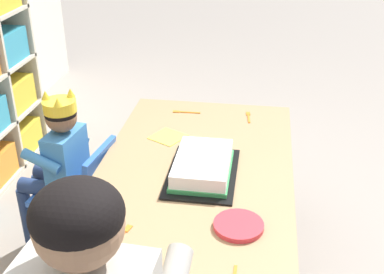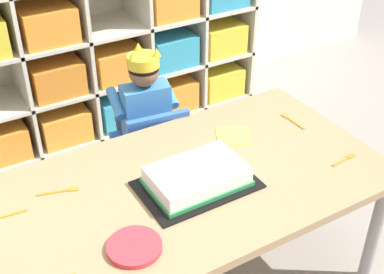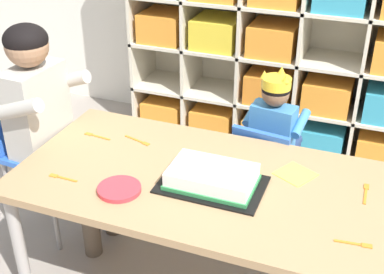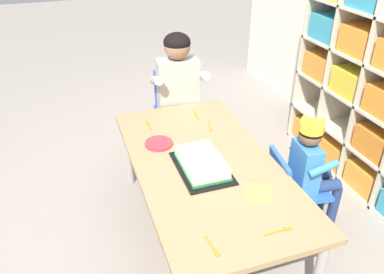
{
  "view_description": "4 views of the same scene",
  "coord_description": "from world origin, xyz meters",
  "px_view_note": "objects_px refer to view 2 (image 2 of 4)",
  "views": [
    {
      "loc": [
        -1.61,
        -0.25,
        1.6
      ],
      "look_at": [
        0.09,
        0.01,
        0.71
      ],
      "focal_mm": 46.2,
      "sensor_mm": 36.0,
      "label": 1
    },
    {
      "loc": [
        -0.69,
        -1.25,
        1.72
      ],
      "look_at": [
        0.06,
        0.02,
        0.73
      ],
      "focal_mm": 48.33,
      "sensor_mm": 36.0,
      "label": 2
    },
    {
      "loc": [
        0.58,
        -1.63,
        1.72
      ],
      "look_at": [
        -0.01,
        -0.09,
        0.8
      ],
      "focal_mm": 48.11,
      "sensor_mm": 36.0,
      "label": 3
    },
    {
      "loc": [
        1.69,
        -0.65,
        1.81
      ],
      "look_at": [
        -0.05,
        -0.06,
        0.72
      ],
      "focal_mm": 35.83,
      "sensor_mm": 36.0,
      "label": 4
    }
  ],
  "objects_px": {
    "fork_by_napkin": "(292,120)",
    "fork_at_table_front_edge": "(3,217)",
    "activity_table": "(180,196)",
    "fork_near_child_seat": "(345,159)",
    "child_with_crown": "(143,108)",
    "classroom_chair_blue": "(152,147)",
    "fork_near_cake_tray": "(61,191)",
    "birthday_cake_on_tray": "(197,178)",
    "paper_plate_stack": "(134,247)"
  },
  "relations": [
    {
      "from": "fork_by_napkin",
      "to": "fork_at_table_front_edge",
      "type": "bearing_deg",
      "value": -91.77
    },
    {
      "from": "activity_table",
      "to": "fork_near_child_seat",
      "type": "distance_m",
      "value": 0.65
    },
    {
      "from": "fork_near_child_seat",
      "to": "fork_by_napkin",
      "type": "xyz_separation_m",
      "value": [
        0.01,
        0.32,
        0.0
      ]
    },
    {
      "from": "child_with_crown",
      "to": "fork_near_child_seat",
      "type": "xyz_separation_m",
      "value": [
        0.46,
        -0.81,
        0.05
      ]
    },
    {
      "from": "activity_table",
      "to": "fork_near_child_seat",
      "type": "height_order",
      "value": "fork_near_child_seat"
    },
    {
      "from": "classroom_chair_blue",
      "to": "child_with_crown",
      "type": "xyz_separation_m",
      "value": [
        0.01,
        0.1,
        0.16
      ]
    },
    {
      "from": "activity_table",
      "to": "classroom_chair_blue",
      "type": "xyz_separation_m",
      "value": [
        0.15,
        0.52,
        -0.15
      ]
    },
    {
      "from": "classroom_chair_blue",
      "to": "fork_by_napkin",
      "type": "relative_size",
      "value": 4.26
    },
    {
      "from": "classroom_chair_blue",
      "to": "fork_near_cake_tray",
      "type": "relative_size",
      "value": 4.19
    },
    {
      "from": "birthday_cake_on_tray",
      "to": "child_with_crown",
      "type": "bearing_deg",
      "value": 80.7
    },
    {
      "from": "fork_near_child_seat",
      "to": "fork_by_napkin",
      "type": "height_order",
      "value": "same"
    },
    {
      "from": "classroom_chair_blue",
      "to": "child_with_crown",
      "type": "relative_size",
      "value": 0.71
    },
    {
      "from": "classroom_chair_blue",
      "to": "birthday_cake_on_tray",
      "type": "xyz_separation_m",
      "value": [
        -0.1,
        -0.56,
        0.23
      ]
    },
    {
      "from": "classroom_chair_blue",
      "to": "birthday_cake_on_tray",
      "type": "distance_m",
      "value": 0.61
    },
    {
      "from": "classroom_chair_blue",
      "to": "fork_by_napkin",
      "type": "distance_m",
      "value": 0.65
    },
    {
      "from": "paper_plate_stack",
      "to": "fork_near_cake_tray",
      "type": "distance_m",
      "value": 0.39
    },
    {
      "from": "child_with_crown",
      "to": "fork_at_table_front_edge",
      "type": "height_order",
      "value": "child_with_crown"
    },
    {
      "from": "paper_plate_stack",
      "to": "fork_near_cake_tray",
      "type": "height_order",
      "value": "paper_plate_stack"
    },
    {
      "from": "classroom_chair_blue",
      "to": "fork_near_cake_tray",
      "type": "bearing_deg",
      "value": 40.76
    },
    {
      "from": "birthday_cake_on_tray",
      "to": "activity_table",
      "type": "bearing_deg",
      "value": 143.91
    },
    {
      "from": "fork_at_table_front_edge",
      "to": "fork_near_cake_tray",
      "type": "xyz_separation_m",
      "value": [
        0.21,
        0.03,
        0.0
      ]
    },
    {
      "from": "birthday_cake_on_tray",
      "to": "paper_plate_stack",
      "type": "distance_m",
      "value": 0.36
    },
    {
      "from": "fork_near_cake_tray",
      "to": "fork_by_napkin",
      "type": "relative_size",
      "value": 1.02
    },
    {
      "from": "activity_table",
      "to": "fork_near_cake_tray",
      "type": "height_order",
      "value": "fork_near_cake_tray"
    },
    {
      "from": "paper_plate_stack",
      "to": "fork_near_child_seat",
      "type": "bearing_deg",
      "value": 0.64
    },
    {
      "from": "classroom_chair_blue",
      "to": "activity_table",
      "type": "bearing_deg",
      "value": 81.93
    },
    {
      "from": "classroom_chair_blue",
      "to": "fork_at_table_front_edge",
      "type": "xyz_separation_m",
      "value": [
        -0.73,
        -0.37,
        0.2
      ]
    },
    {
      "from": "child_with_crown",
      "to": "paper_plate_stack",
      "type": "distance_m",
      "value": 0.93
    },
    {
      "from": "fork_at_table_front_edge",
      "to": "fork_by_napkin",
      "type": "bearing_deg",
      "value": 4.82
    },
    {
      "from": "birthday_cake_on_tray",
      "to": "paper_plate_stack",
      "type": "xyz_separation_m",
      "value": [
        -0.32,
        -0.16,
        -0.02
      ]
    },
    {
      "from": "fork_at_table_front_edge",
      "to": "fork_near_child_seat",
      "type": "bearing_deg",
      "value": -10.12
    },
    {
      "from": "classroom_chair_blue",
      "to": "child_with_crown",
      "type": "bearing_deg",
      "value": -89.25
    },
    {
      "from": "birthday_cake_on_tray",
      "to": "fork_near_child_seat",
      "type": "distance_m",
      "value": 0.59
    },
    {
      "from": "classroom_chair_blue",
      "to": "fork_at_table_front_edge",
      "type": "bearing_deg",
      "value": 34.56
    },
    {
      "from": "classroom_chair_blue",
      "to": "birthday_cake_on_tray",
      "type": "bearing_deg",
      "value": 87.83
    },
    {
      "from": "activity_table",
      "to": "fork_at_table_front_edge",
      "type": "xyz_separation_m",
      "value": [
        -0.58,
        0.15,
        0.05
      ]
    },
    {
      "from": "activity_table",
      "to": "classroom_chair_blue",
      "type": "bearing_deg",
      "value": 74.36
    },
    {
      "from": "paper_plate_stack",
      "to": "fork_by_napkin",
      "type": "relative_size",
      "value": 1.22
    },
    {
      "from": "fork_near_child_seat",
      "to": "classroom_chair_blue",
      "type": "bearing_deg",
      "value": -62.7
    },
    {
      "from": "fork_near_child_seat",
      "to": "birthday_cake_on_tray",
      "type": "bearing_deg",
      "value": -21.46
    },
    {
      "from": "paper_plate_stack",
      "to": "classroom_chair_blue",
      "type": "bearing_deg",
      "value": 59.9
    },
    {
      "from": "child_with_crown",
      "to": "classroom_chair_blue",
      "type": "bearing_deg",
      "value": 90.75
    },
    {
      "from": "paper_plate_stack",
      "to": "birthday_cake_on_tray",
      "type": "bearing_deg",
      "value": 27.06
    },
    {
      "from": "paper_plate_stack",
      "to": "activity_table",
      "type": "bearing_deg",
      "value": 36.44
    },
    {
      "from": "paper_plate_stack",
      "to": "fork_near_child_seat",
      "type": "xyz_separation_m",
      "value": [
        0.89,
        0.01,
        -0.01
      ]
    },
    {
      "from": "activity_table",
      "to": "fork_near_child_seat",
      "type": "bearing_deg",
      "value": -17.27
    },
    {
      "from": "paper_plate_stack",
      "to": "fork_at_table_front_edge",
      "type": "height_order",
      "value": "paper_plate_stack"
    },
    {
      "from": "child_with_crown",
      "to": "fork_by_napkin",
      "type": "relative_size",
      "value": 5.99
    },
    {
      "from": "fork_by_napkin",
      "to": "fork_near_cake_tray",
      "type": "bearing_deg",
      "value": -93.63
    },
    {
      "from": "fork_at_table_front_edge",
      "to": "fork_by_napkin",
      "type": "distance_m",
      "value": 1.2
    }
  ]
}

